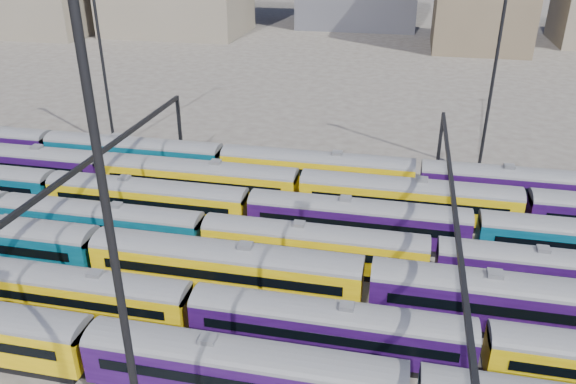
% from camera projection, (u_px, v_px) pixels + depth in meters
% --- Properties ---
extents(ground, '(500.00, 500.00, 0.00)m').
position_uv_depth(ground, '(318.00, 268.00, 46.97)').
color(ground, '#453F3A').
rests_on(ground, ground).
extents(rake_0, '(118.15, 2.88, 4.85)m').
position_uv_depth(rake_0, '(89.00, 342.00, 34.91)').
color(rake_0, black).
rests_on(rake_0, ground).
extents(rake_1, '(114.26, 2.79, 4.68)m').
position_uv_depth(rake_1, '(191.00, 305.00, 38.45)').
color(rake_1, black).
rests_on(rake_1, ground).
extents(rake_2, '(127.97, 3.12, 5.26)m').
position_uv_depth(rake_2, '(96.00, 248.00, 44.58)').
color(rake_2, black).
rests_on(rake_2, ground).
extents(rake_3, '(113.87, 2.78, 4.67)m').
position_uv_depth(rake_3, '(433.00, 255.00, 44.19)').
color(rake_3, black).
rests_on(rake_3, ground).
extents(rake_4, '(119.80, 2.92, 4.92)m').
position_uv_depth(rake_4, '(248.00, 206.00, 51.64)').
color(rake_4, black).
rests_on(rake_4, ground).
extents(rake_5, '(104.88, 3.07, 5.18)m').
position_uv_depth(rake_5, '(198.00, 176.00, 57.25)').
color(rake_5, black).
rests_on(rake_5, ground).
extents(rake_6, '(125.63, 3.06, 5.16)m').
position_uv_depth(rake_6, '(222.00, 159.00, 61.48)').
color(rake_6, black).
rests_on(rake_6, ground).
extents(gantry_1, '(0.35, 40.35, 8.03)m').
position_uv_depth(gantry_1, '(88.00, 174.00, 47.78)').
color(gantry_1, black).
rests_on(gantry_1, ground).
extents(gantry_2, '(0.35, 40.35, 8.03)m').
position_uv_depth(gantry_2, '(451.00, 208.00, 42.14)').
color(gantry_2, black).
rests_on(gantry_2, ground).
extents(mast_1, '(1.40, 0.50, 25.60)m').
position_uv_depth(mast_1, '(99.00, 37.00, 65.91)').
color(mast_1, black).
rests_on(mast_1, ground).
extents(mast_2, '(1.40, 0.50, 25.60)m').
position_uv_depth(mast_2, '(114.00, 259.00, 22.46)').
color(mast_2, black).
rests_on(mast_2, ground).
extents(mast_3, '(1.40, 0.50, 25.60)m').
position_uv_depth(mast_3, '(498.00, 50.00, 59.23)').
color(mast_3, black).
rests_on(mast_3, ground).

